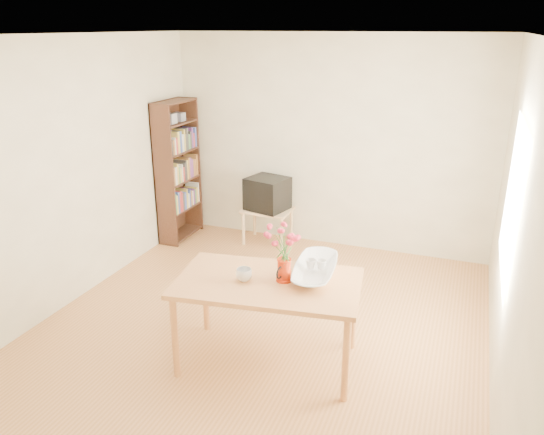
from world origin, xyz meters
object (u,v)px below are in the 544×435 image
at_px(pitcher, 284,271).
at_px(television, 268,193).
at_px(table, 268,290).
at_px(bowl, 316,247).
at_px(mug, 244,275).

bearing_deg(pitcher, television, 123.46).
relative_size(table, television, 2.80).
distance_m(table, pitcher, 0.21).
distance_m(bowl, television, 2.53).
xyz_separation_m(mug, bowl, (0.49, 0.32, 0.18)).
relative_size(table, bowl, 3.16).
height_order(mug, television, television).
distance_m(table, bowl, 0.51).
height_order(table, bowl, bowl).
xyz_separation_m(table, mug, (-0.18, -0.06, 0.13)).
relative_size(bowl, television, 0.88).
relative_size(mug, television, 0.23).
bearing_deg(table, mug, -169.14).
distance_m(table, mug, 0.23).
bearing_deg(table, pitcher, 15.92).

